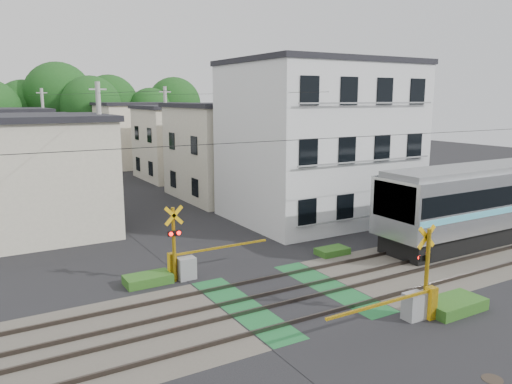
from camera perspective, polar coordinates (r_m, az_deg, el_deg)
ground at (r=18.63m, az=3.76°, el=-11.90°), size 120.00×120.00×0.00m
track_bed at (r=18.61m, az=3.76°, el=-11.79°), size 120.00×120.00×0.14m
crossing_signal_near at (r=17.43m, az=17.99°, el=-11.53°), size 4.74×0.65×3.09m
crossing_signal_far at (r=20.27m, az=-8.26°, el=-7.94°), size 4.74×0.65×3.09m
apartment_block at (r=29.98m, az=7.19°, el=5.84°), size 10.20×8.36×9.30m
houses_row at (r=41.52m, az=-16.40°, el=4.87°), size 22.07×31.35×6.80m
tree_hill at (r=64.07m, az=-22.27°, el=8.34°), size 40.00×13.34×11.32m
catenary at (r=21.47m, az=17.22°, el=0.96°), size 60.00×5.04×7.00m
utility_poles at (r=38.33m, az=-17.29°, el=5.62°), size 7.90×42.00×8.00m
pedestrian at (r=42.71m, az=-18.18°, el=1.61°), size 0.60×0.41×1.60m
manhole_cover at (r=15.02m, az=25.40°, el=-18.78°), size 0.54×0.54×0.02m
weed_patches at (r=19.47m, az=8.28°, el=-10.38°), size 10.25×8.80×0.40m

